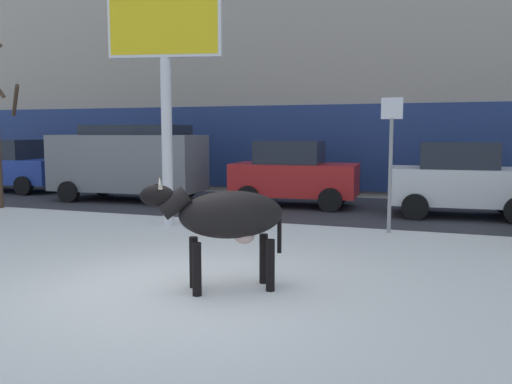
{
  "coord_description": "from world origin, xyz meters",
  "views": [
    {
      "loc": [
        3.46,
        -6.44,
        2.12
      ],
      "look_at": [
        0.37,
        2.19,
        1.1
      ],
      "focal_mm": 38.09,
      "sensor_mm": 36.0,
      "label": 1
    }
  ],
  "objects_px": {
    "billboard": "(165,31)",
    "cow_black": "(226,217)",
    "car_white_hatchback": "(462,180)",
    "car_blue_sedan": "(7,166)",
    "car_grey_van": "(129,160)",
    "street_sign": "(391,153)",
    "pedestrian_near_billboard": "(238,167)",
    "car_red_hatchback": "(294,174)",
    "pedestrian_by_cars": "(135,164)",
    "pedestrian_far_left": "(369,170)"
  },
  "relations": [
    {
      "from": "billboard",
      "to": "cow_black",
      "type": "bearing_deg",
      "value": -52.63
    },
    {
      "from": "billboard",
      "to": "car_white_hatchback",
      "type": "bearing_deg",
      "value": 29.92
    },
    {
      "from": "car_blue_sedan",
      "to": "car_white_hatchback",
      "type": "bearing_deg",
      "value": -2.79
    },
    {
      "from": "car_grey_van",
      "to": "street_sign",
      "type": "xyz_separation_m",
      "value": [
        8.15,
        -2.81,
        0.43
      ]
    },
    {
      "from": "car_blue_sedan",
      "to": "pedestrian_near_billboard",
      "type": "height_order",
      "value": "car_blue_sedan"
    },
    {
      "from": "car_blue_sedan",
      "to": "pedestrian_near_billboard",
      "type": "bearing_deg",
      "value": 19.7
    },
    {
      "from": "cow_black",
      "to": "street_sign",
      "type": "relative_size",
      "value": 0.65
    },
    {
      "from": "billboard",
      "to": "car_red_hatchback",
      "type": "height_order",
      "value": "billboard"
    },
    {
      "from": "pedestrian_by_cars",
      "to": "car_red_hatchback",
      "type": "bearing_deg",
      "value": -23.08
    },
    {
      "from": "cow_black",
      "to": "pedestrian_near_billboard",
      "type": "bearing_deg",
      "value": 110.88
    },
    {
      "from": "car_red_hatchback",
      "to": "car_white_hatchback",
      "type": "bearing_deg",
      "value": -5.78
    },
    {
      "from": "billboard",
      "to": "pedestrian_by_cars",
      "type": "height_order",
      "value": "billboard"
    },
    {
      "from": "car_grey_van",
      "to": "car_red_hatchback",
      "type": "distance_m",
      "value": 5.16
    },
    {
      "from": "pedestrian_by_cars",
      "to": "pedestrian_far_left",
      "type": "distance_m",
      "value": 8.86
    },
    {
      "from": "cow_black",
      "to": "car_grey_van",
      "type": "xyz_separation_m",
      "value": [
        -6.53,
        7.8,
        0.25
      ]
    },
    {
      "from": "car_white_hatchback",
      "to": "street_sign",
      "type": "height_order",
      "value": "street_sign"
    },
    {
      "from": "cow_black",
      "to": "pedestrian_by_cars",
      "type": "height_order",
      "value": "pedestrian_by_cars"
    },
    {
      "from": "car_red_hatchback",
      "to": "street_sign",
      "type": "relative_size",
      "value": 1.28
    },
    {
      "from": "car_blue_sedan",
      "to": "pedestrian_far_left",
      "type": "relative_size",
      "value": 2.49
    },
    {
      "from": "street_sign",
      "to": "pedestrian_by_cars",
      "type": "bearing_deg",
      "value": 148.17
    },
    {
      "from": "car_red_hatchback",
      "to": "street_sign",
      "type": "bearing_deg",
      "value": -47.3
    },
    {
      "from": "cow_black",
      "to": "car_grey_van",
      "type": "relative_size",
      "value": 0.39
    },
    {
      "from": "cow_black",
      "to": "car_blue_sedan",
      "type": "bearing_deg",
      "value": 144.64
    },
    {
      "from": "cow_black",
      "to": "pedestrian_far_left",
      "type": "bearing_deg",
      "value": 88.47
    },
    {
      "from": "pedestrian_near_billboard",
      "to": "car_grey_van",
      "type": "bearing_deg",
      "value": -122.34
    },
    {
      "from": "pedestrian_by_cars",
      "to": "pedestrian_far_left",
      "type": "bearing_deg",
      "value": 0.0
    },
    {
      "from": "cow_black",
      "to": "car_grey_van",
      "type": "bearing_deg",
      "value": 129.93
    },
    {
      "from": "cow_black",
      "to": "car_white_hatchback",
      "type": "relative_size",
      "value": 0.51
    },
    {
      "from": "cow_black",
      "to": "pedestrian_near_billboard",
      "type": "height_order",
      "value": "pedestrian_near_billboard"
    },
    {
      "from": "billboard",
      "to": "pedestrian_far_left",
      "type": "height_order",
      "value": "billboard"
    },
    {
      "from": "pedestrian_near_billboard",
      "to": "street_sign",
      "type": "bearing_deg",
      "value": -46.81
    },
    {
      "from": "cow_black",
      "to": "car_red_hatchback",
      "type": "relative_size",
      "value": 0.51
    },
    {
      "from": "car_blue_sedan",
      "to": "car_grey_van",
      "type": "bearing_deg",
      "value": -7.63
    },
    {
      "from": "car_grey_van",
      "to": "pedestrian_by_cars",
      "type": "relative_size",
      "value": 2.72
    },
    {
      "from": "car_red_hatchback",
      "to": "pedestrian_by_cars",
      "type": "xyz_separation_m",
      "value": [
        -7.16,
        3.05,
        -0.05
      ]
    },
    {
      "from": "cow_black",
      "to": "car_blue_sedan",
      "type": "xyz_separation_m",
      "value": [
        -12.04,
        8.54,
        -0.09
      ]
    },
    {
      "from": "pedestrian_by_cars",
      "to": "street_sign",
      "type": "bearing_deg",
      "value": -31.83
    },
    {
      "from": "billboard",
      "to": "pedestrian_near_billboard",
      "type": "distance_m",
      "value": 7.98
    },
    {
      "from": "car_white_hatchback",
      "to": "pedestrian_far_left",
      "type": "bearing_deg",
      "value": 128.32
    },
    {
      "from": "billboard",
      "to": "car_white_hatchback",
      "type": "relative_size",
      "value": 1.54
    },
    {
      "from": "car_blue_sedan",
      "to": "pedestrian_by_cars",
      "type": "height_order",
      "value": "car_blue_sedan"
    },
    {
      "from": "car_blue_sedan",
      "to": "pedestrian_by_cars",
      "type": "bearing_deg",
      "value": 38.47
    },
    {
      "from": "car_red_hatchback",
      "to": "pedestrian_far_left",
      "type": "height_order",
      "value": "car_red_hatchback"
    },
    {
      "from": "billboard",
      "to": "pedestrian_by_cars",
      "type": "xyz_separation_m",
      "value": [
        -5.35,
        7.11,
        -3.43
      ]
    },
    {
      "from": "cow_black",
      "to": "car_blue_sedan",
      "type": "distance_m",
      "value": 14.76
    },
    {
      "from": "pedestrian_by_cars",
      "to": "pedestrian_far_left",
      "type": "height_order",
      "value": "same"
    },
    {
      "from": "car_grey_van",
      "to": "pedestrian_by_cars",
      "type": "distance_m",
      "value": 4.06
    },
    {
      "from": "car_grey_van",
      "to": "pedestrian_near_billboard",
      "type": "bearing_deg",
      "value": 57.66
    },
    {
      "from": "car_grey_van",
      "to": "car_white_hatchback",
      "type": "height_order",
      "value": "car_grey_van"
    },
    {
      "from": "billboard",
      "to": "car_grey_van",
      "type": "distance_m",
      "value": 5.79
    }
  ]
}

